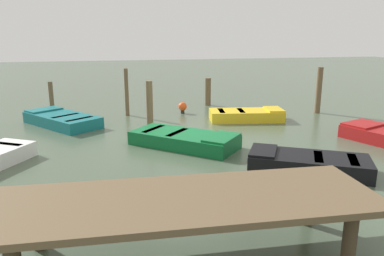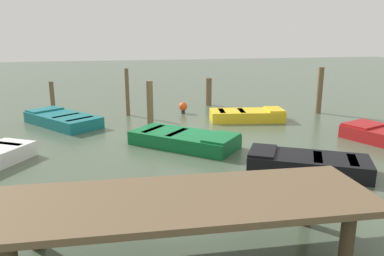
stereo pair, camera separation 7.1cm
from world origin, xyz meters
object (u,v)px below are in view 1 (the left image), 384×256
object	(u,v)px
rowboat_black	(308,163)
mooring_piling_near_right	(319,90)
rowboat_yellow	(247,115)
mooring_piling_far_left	(208,92)
rowboat_teal	(62,119)
mooring_piling_mid_left	(127,92)
mooring_piling_near_left	(150,105)
dock_segment	(187,204)
rowboat_green	(185,139)
marker_buoy	(183,107)
mooring_piling_far_right	(51,97)

from	to	relation	value
rowboat_black	mooring_piling_near_right	world-z (taller)	mooring_piling_near_right
rowboat_yellow	mooring_piling_far_left	xyz separation A→B (m)	(0.54, -3.47, 0.43)
rowboat_teal	mooring_piling_near_right	bearing A→B (deg)	-128.31
rowboat_black	mooring_piling_far_left	world-z (taller)	mooring_piling_far_left
mooring_piling_mid_left	mooring_piling_near_left	bearing A→B (deg)	105.08
mooring_piling_mid_left	dock_segment	bearing A→B (deg)	90.50
dock_segment	rowboat_green	world-z (taller)	dock_segment
mooring_piling_near_left	marker_buoy	xyz separation A→B (m)	(-1.67, -2.14, -0.55)
marker_buoy	mooring_piling_near_right	bearing A→B (deg)	167.11
rowboat_yellow	mooring_piling_near_left	bearing A→B (deg)	-165.62
rowboat_green	marker_buoy	xyz separation A→B (m)	(-0.98, -4.67, 0.07)
dock_segment	rowboat_green	bearing A→B (deg)	-98.40
rowboat_yellow	mooring_piling_far_right	world-z (taller)	mooring_piling_far_right
rowboat_teal	mooring_piling_near_right	size ratio (longest dim) A/B	1.72
rowboat_black	mooring_piling_far_left	bearing A→B (deg)	-60.55
dock_segment	mooring_piling_near_right	bearing A→B (deg)	-127.11
mooring_piling_far_left	mooring_piling_near_left	bearing A→B (deg)	48.86
mooring_piling_far_left	mooring_piling_near_left	size ratio (longest dim) A/B	0.77
rowboat_teal	rowboat_green	size ratio (longest dim) A/B	1.03
mooring_piling_far_right	mooring_piling_near_right	bearing A→B (deg)	165.67
dock_segment	mooring_piling_near_left	xyz separation A→B (m)	(-0.53, -8.01, -0.01)
rowboat_yellow	dock_segment	bearing A→B (deg)	-106.90
marker_buoy	rowboat_green	bearing A→B (deg)	78.19
rowboat_black	mooring_piling_near_left	size ratio (longest dim) A/B	1.80
mooring_piling_near_right	marker_buoy	xyz separation A→B (m)	(5.59, -1.28, -0.68)
rowboat_teal	rowboat_black	xyz separation A→B (m)	(-6.19, 6.44, 0.00)
rowboat_yellow	mooring_piling_near_left	world-z (taller)	mooring_piling_near_left
mooring_piling_near_left	mooring_piling_mid_left	xyz separation A→B (m)	(0.62, -2.32, 0.13)
mooring_piling_near_left	mooring_piling_near_right	xyz separation A→B (m)	(-7.26, -0.86, 0.13)
mooring_piling_far_right	mooring_piling_mid_left	bearing A→B (deg)	156.36
mooring_piling_far_left	mooring_piling_mid_left	bearing A→B (deg)	19.86
dock_segment	mooring_piling_mid_left	distance (m)	10.33
rowboat_teal	rowboat_yellow	bearing A→B (deg)	-134.25
rowboat_yellow	rowboat_teal	bearing A→B (deg)	-176.83
dock_segment	rowboat_yellow	xyz separation A→B (m)	(-4.32, -8.26, -0.62)
rowboat_teal	rowboat_black	size ratio (longest dim) A/B	1.11
mooring_piling_mid_left	mooring_piling_near_right	bearing A→B (deg)	169.54
dock_segment	mooring_piling_mid_left	bearing A→B (deg)	-85.32
rowboat_green	mooring_piling_near_right	distance (m)	7.43
rowboat_black	mooring_piling_far_right	xyz separation A→B (m)	(6.79, -8.95, 0.45)
mooring_piling_near_right	mooring_piling_near_left	bearing A→B (deg)	6.77
mooring_piling_mid_left	mooring_piling_far_right	xyz separation A→B (m)	(3.07, -1.34, -0.30)
rowboat_green	rowboat_black	distance (m)	3.66
mooring_piling_far_left	mooring_piling_mid_left	xyz separation A→B (m)	(3.87, 1.40, 0.32)
dock_segment	mooring_piling_near_left	bearing A→B (deg)	-89.63
rowboat_teal	mooring_piling_near_left	xyz separation A→B (m)	(-3.09, 1.16, 0.62)
rowboat_black	mooring_piling_near_right	distance (m)	7.46
rowboat_yellow	rowboat_black	distance (m)	5.57
mooring_piling_far_left	marker_buoy	distance (m)	2.26
marker_buoy	mooring_piling_far_left	bearing A→B (deg)	-135.09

